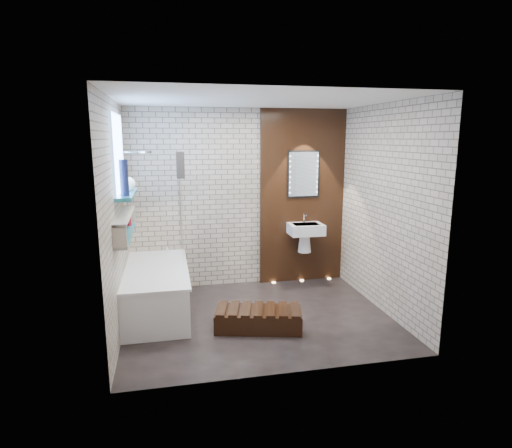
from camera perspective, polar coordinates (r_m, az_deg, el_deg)
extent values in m
plane|color=black|center=(5.39, 0.34, -12.40)|extent=(3.20, 3.20, 0.00)
cube|color=tan|center=(6.26, -2.18, 3.40)|extent=(3.20, 0.04, 2.60)
cube|color=tan|center=(3.77, 4.56, -2.06)|extent=(3.20, 0.04, 2.60)
cube|color=tan|center=(4.92, -18.17, 0.61)|extent=(0.04, 2.60, 2.60)
cube|color=tan|center=(5.56, 16.69, 1.89)|extent=(0.04, 2.60, 2.60)
plane|color=white|center=(4.94, 0.37, 16.36)|extent=(3.20, 3.20, 0.00)
cube|color=black|center=(6.46, 6.22, 3.59)|extent=(1.30, 0.06, 2.60)
cube|color=#7FADE0|center=(5.19, -18.08, 8.94)|extent=(0.03, 1.00, 0.90)
cube|color=#227480|center=(5.22, -16.94, 3.83)|extent=(0.18, 1.00, 0.04)
cube|color=#227480|center=(5.10, -17.06, -1.42)|extent=(0.14, 1.30, 0.03)
cube|color=#B2A899|center=(5.06, -17.21, 1.12)|extent=(0.14, 1.30, 0.03)
cube|color=#B2A899|center=(4.46, -17.83, -1.77)|extent=(0.14, 0.03, 0.26)
cube|color=#B2A899|center=(5.70, -16.59, 1.10)|extent=(0.14, 0.03, 0.26)
cube|color=white|center=(5.60, -13.17, -8.73)|extent=(0.75, 1.70, 0.55)
cube|color=white|center=(5.51, -13.30, -5.89)|extent=(0.79, 1.74, 0.03)
cylinder|color=silver|center=(6.19, -11.81, -3.18)|extent=(0.04, 0.04, 0.12)
cube|color=white|center=(5.77, -10.02, 2.34)|extent=(0.01, 0.78, 1.40)
cube|color=black|center=(5.45, -10.13, 7.83)|extent=(0.10, 0.25, 0.33)
cylinder|color=silver|center=(5.77, -14.62, 9.33)|extent=(0.18, 0.18, 0.02)
cube|color=white|center=(6.34, 6.71, -0.70)|extent=(0.50, 0.36, 0.16)
cone|color=white|center=(6.44, 6.53, -2.52)|extent=(0.20, 0.20, 0.28)
cylinder|color=silver|center=(6.41, 6.46, 0.79)|extent=(0.03, 0.03, 0.14)
cube|color=black|center=(6.39, 6.38, 6.65)|extent=(0.50, 0.02, 0.70)
cube|color=silver|center=(6.38, 6.41, 6.65)|extent=(0.45, 0.01, 0.65)
cube|color=black|center=(5.06, 0.34, -12.67)|extent=(1.07, 0.67, 0.22)
cylinder|color=maroon|center=(5.54, -16.71, 0.57)|extent=(0.06, 0.06, 0.15)
cylinder|color=maroon|center=(4.67, -17.56, -1.49)|extent=(0.06, 0.06, 0.15)
cylinder|color=#B3491B|center=(4.78, -17.43, -1.48)|extent=(0.05, 0.05, 0.11)
sphere|color=white|center=(5.36, -16.77, 5.17)|extent=(0.17, 0.17, 0.17)
sphere|color=white|center=(5.34, -16.77, 4.80)|extent=(0.11, 0.11, 0.11)
cylinder|color=#131834|center=(4.89, -17.28, 5.92)|extent=(0.09, 0.09, 0.40)
cylinder|color=#FFD899|center=(6.58, 2.40, -7.84)|extent=(0.06, 0.06, 0.01)
cylinder|color=#FFD899|center=(6.70, 6.16, -7.54)|extent=(0.06, 0.06, 0.01)
cylinder|color=#FFD899|center=(6.85, 9.77, -7.22)|extent=(0.06, 0.06, 0.01)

